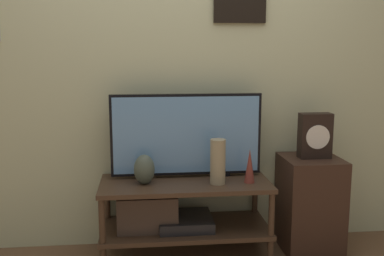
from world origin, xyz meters
The scene contains 8 objects.
wall_back centered at (-0.01, 0.58, 1.36)m, with size 6.40×0.08×2.70m.
media_console centered at (-0.09, 0.29, 0.33)m, with size 1.13×0.49×0.53m.
television centered at (0.02, 0.39, 0.83)m, with size 1.03×0.05×0.58m.
vase_slim_bronze centered at (0.42, 0.22, 0.64)m, with size 0.07×0.07×0.23m.
vase_urn_stoneware centered at (-0.27, 0.26, 0.63)m, with size 0.14×0.13×0.20m.
vase_tall_ceramic centered at (0.21, 0.22, 0.68)m, with size 0.10×0.10×0.30m.
side_table centered at (0.89, 0.33, 0.33)m, with size 0.39×0.41×0.66m.
mantel_clock centered at (0.90, 0.33, 0.82)m, with size 0.22×0.11×0.31m.
Camera 1 is at (-0.27, -2.60, 1.40)m, focal length 42.00 mm.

